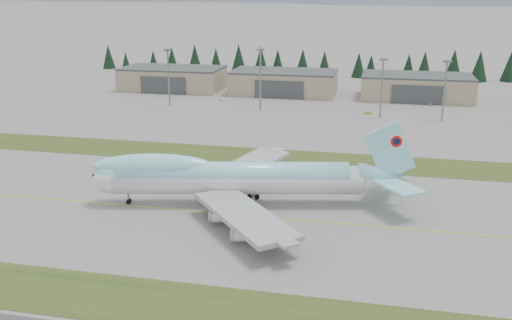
% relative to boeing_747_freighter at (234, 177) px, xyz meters
% --- Properties ---
extents(ground, '(7000.00, 7000.00, 0.00)m').
position_rel_boeing_747_freighter_xyz_m(ground, '(2.05, -6.44, -6.46)').
color(ground, slate).
rests_on(ground, ground).
extents(grass_strip_near, '(400.00, 14.00, 0.08)m').
position_rel_boeing_747_freighter_xyz_m(grass_strip_near, '(2.05, -44.44, -6.46)').
color(grass_strip_near, '#314318').
rests_on(grass_strip_near, ground).
extents(grass_strip_far, '(400.00, 18.00, 0.08)m').
position_rel_boeing_747_freighter_xyz_m(grass_strip_far, '(2.05, 38.56, -6.46)').
color(grass_strip_far, '#314318').
rests_on(grass_strip_far, ground).
extents(taxiway_line_main, '(400.00, 0.40, 0.02)m').
position_rel_boeing_747_freighter_xyz_m(taxiway_line_main, '(2.05, -6.44, -6.46)').
color(taxiway_line_main, yellow).
rests_on(taxiway_line_main, ground).
extents(boeing_747_freighter, '(74.71, 62.88, 19.60)m').
position_rel_boeing_747_freighter_xyz_m(boeing_747_freighter, '(0.00, 0.00, 0.00)').
color(boeing_747_freighter, white).
rests_on(boeing_747_freighter, ground).
extents(hangar_left, '(48.00, 26.60, 10.80)m').
position_rel_boeing_747_freighter_xyz_m(hangar_left, '(-67.95, 143.46, -1.07)').
color(hangar_left, gray).
rests_on(hangar_left, ground).
extents(hangar_center, '(48.00, 26.60, 10.80)m').
position_rel_boeing_747_freighter_xyz_m(hangar_center, '(-12.95, 143.46, -1.07)').
color(hangar_center, gray).
rests_on(hangar_center, ground).
extents(hangar_right, '(48.00, 26.60, 10.80)m').
position_rel_boeing_747_freighter_xyz_m(hangar_right, '(47.05, 143.46, -1.07)').
color(hangar_right, gray).
rests_on(hangar_right, ground).
extents(floodlight_masts, '(159.71, 7.85, 24.77)m').
position_rel_boeing_747_freighter_xyz_m(floodlight_masts, '(32.47, 101.90, 9.63)').
color(floodlight_masts, slate).
rests_on(floodlight_masts, ground).
extents(service_vehicle_a, '(2.32, 3.50, 1.11)m').
position_rel_boeing_747_freighter_xyz_m(service_vehicle_a, '(-37.60, 121.34, -6.46)').
color(service_vehicle_a, white).
rests_on(service_vehicle_a, ground).
extents(service_vehicle_b, '(3.28, 1.22, 1.07)m').
position_rel_boeing_747_freighter_xyz_m(service_vehicle_b, '(27.30, 105.83, -6.46)').
color(service_vehicle_b, '#A6BC2F').
rests_on(service_vehicle_b, ground).
extents(service_vehicle_c, '(2.04, 3.77, 1.04)m').
position_rel_boeing_747_freighter_xyz_m(service_vehicle_c, '(52.30, 129.77, -6.46)').
color(service_vehicle_c, '#B1B2B6').
rests_on(service_vehicle_c, ground).
extents(conifer_belt, '(276.20, 14.01, 16.78)m').
position_rel_boeing_747_freighter_xyz_m(conifer_belt, '(6.00, 203.89, 1.04)').
color(conifer_belt, black).
rests_on(conifer_belt, ground).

